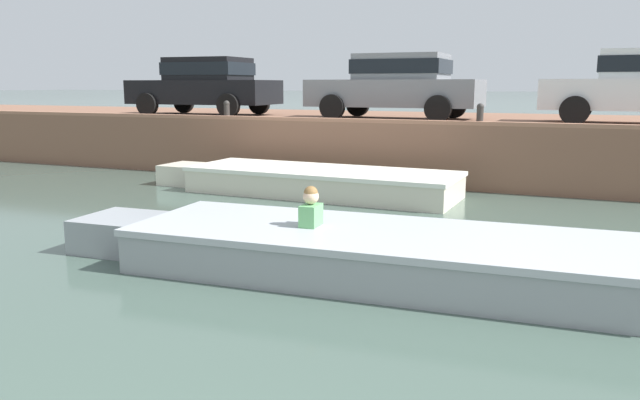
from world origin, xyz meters
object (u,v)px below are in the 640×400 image
at_px(boat_moored_west_cream, 309,181).
at_px(motorboat_passing, 358,252).
at_px(car_left_inner_grey, 397,84).
at_px(mooring_bollard_west, 227,109).
at_px(car_leftmost_black, 206,84).
at_px(mooring_bollard_mid, 480,113).

relative_size(boat_moored_west_cream, motorboat_passing, 0.91).
height_order(car_left_inner_grey, mooring_bollard_west, car_left_inner_grey).
xyz_separation_m(car_leftmost_black, mooring_bollard_west, (1.55, -1.50, -0.61)).
bearing_deg(motorboat_passing, mooring_bollard_west, 130.88).
relative_size(boat_moored_west_cream, car_left_inner_grey, 1.61).
bearing_deg(car_left_inner_grey, motorboat_passing, -77.16).
distance_m(motorboat_passing, mooring_bollard_mid, 6.75).
relative_size(car_leftmost_black, mooring_bollard_mid, 9.11).
height_order(car_leftmost_black, mooring_bollard_west, car_leftmost_black).
relative_size(car_left_inner_grey, mooring_bollard_mid, 9.20).
bearing_deg(mooring_bollard_west, motorboat_passing, -49.12).
height_order(boat_moored_west_cream, car_leftmost_black, car_leftmost_black).
height_order(mooring_bollard_west, mooring_bollard_mid, same).
xyz_separation_m(boat_moored_west_cream, car_left_inner_grey, (0.88, 3.30, 1.96)).
relative_size(boat_moored_west_cream, mooring_bollard_west, 14.83).
height_order(boat_moored_west_cream, mooring_bollard_mid, mooring_bollard_mid).
xyz_separation_m(boat_moored_west_cream, mooring_bollard_mid, (3.08, 1.80, 1.35)).
xyz_separation_m(car_leftmost_black, mooring_bollard_mid, (7.63, -1.50, -0.61)).
distance_m(boat_moored_west_cream, motorboat_passing, 5.52).
xyz_separation_m(boat_moored_west_cream, mooring_bollard_west, (-3.00, 1.80, 1.35)).
bearing_deg(mooring_bollard_mid, car_left_inner_grey, 145.84).
height_order(boat_moored_west_cream, car_left_inner_grey, car_left_inner_grey).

